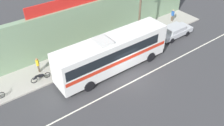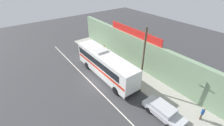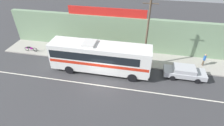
{
  "view_description": "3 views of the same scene",
  "coord_description": "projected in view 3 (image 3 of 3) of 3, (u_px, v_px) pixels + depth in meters",
  "views": [
    {
      "loc": [
        -11.59,
        -13.03,
        14.75
      ],
      "look_at": [
        -1.04,
        1.29,
        1.26
      ],
      "focal_mm": 38.37,
      "sensor_mm": 36.0,
      "label": 1
    },
    {
      "loc": [
        14.96,
        -8.59,
        13.53
      ],
      "look_at": [
        -0.6,
        2.89,
        1.81
      ],
      "focal_mm": 25.06,
      "sensor_mm": 36.0,
      "label": 2
    },
    {
      "loc": [
        4.06,
        -14.44,
        12.88
      ],
      "look_at": [
        0.82,
        1.68,
        1.4
      ],
      "focal_mm": 28.07,
      "sensor_mm": 36.0,
      "label": 3
    }
  ],
  "objects": [
    {
      "name": "ground_plane",
      "position": [
        102.0,
        81.0,
        19.64
      ],
      "size": [
        70.0,
        70.0,
        0.0
      ],
      "primitive_type": "plane",
      "color": "#3A3A3D"
    },
    {
      "name": "motorcycle_green",
      "position": [
        31.0,
        49.0,
        24.39
      ],
      "size": [
        1.92,
        0.56,
        0.94
      ],
      "color": "black",
      "rests_on": "sidewalk_slab"
    },
    {
      "name": "motorcycle_purple",
      "position": [
        59.0,
        51.0,
        23.86
      ],
      "size": [
        1.88,
        0.56,
        0.94
      ],
      "color": "black",
      "rests_on": "sidewalk_slab"
    },
    {
      "name": "pedestrian_far_left",
      "position": [
        72.0,
        46.0,
        23.96
      ],
      "size": [
        0.3,
        0.48,
        1.57
      ],
      "color": "brown",
      "rests_on": "sidewalk_slab"
    },
    {
      "name": "parked_car",
      "position": [
        184.0,
        72.0,
        19.78
      ],
      "size": [
        4.57,
        1.9,
        1.37
      ],
      "color": "#B7BABF",
      "rests_on": "ground_plane"
    },
    {
      "name": "road_center_stripe",
      "position": [
        100.0,
        85.0,
        18.99
      ],
      "size": [
        30.0,
        0.14,
        0.01
      ],
      "primitive_type": "cube",
      "color": "silver",
      "rests_on": "ground_plane"
    },
    {
      "name": "utility_pole",
      "position": [
        147.0,
        34.0,
        19.45
      ],
      "size": [
        1.6,
        0.22,
        8.21
      ],
      "color": "brown",
      "rests_on": "sidewalk_slab"
    },
    {
      "name": "intercity_bus",
      "position": [
        99.0,
        56.0,
        19.99
      ],
      "size": [
        11.51,
        2.64,
        3.78
      ],
      "color": "white",
      "rests_on": "ground_plane"
    },
    {
      "name": "storefront_facade",
      "position": [
        114.0,
        33.0,
        24.17
      ],
      "size": [
        30.0,
        0.7,
        4.8
      ],
      "primitive_type": "cube",
      "color": "gray",
      "rests_on": "ground_plane"
    },
    {
      "name": "sidewalk_slab",
      "position": [
        111.0,
        56.0,
        23.78
      ],
      "size": [
        30.0,
        3.6,
        0.14
      ],
      "primitive_type": "cube",
      "color": "#A8A399",
      "rests_on": "ground_plane"
    },
    {
      "name": "storefront_billboard",
      "position": [
        106.0,
        12.0,
        22.65
      ],
      "size": [
        10.45,
        0.12,
        1.1
      ],
      "primitive_type": "cube",
      "color": "red",
      "rests_on": "storefront_facade"
    },
    {
      "name": "pedestrian_by_curb",
      "position": [
        204.0,
        59.0,
        21.36
      ],
      "size": [
        0.3,
        0.48,
        1.6
      ],
      "color": "brown",
      "rests_on": "sidewalk_slab"
    },
    {
      "name": "pedestrian_far_right",
      "position": [
        66.0,
        44.0,
        24.58
      ],
      "size": [
        0.3,
        0.48,
        1.57
      ],
      "color": "brown",
      "rests_on": "sidewalk_slab"
    }
  ]
}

